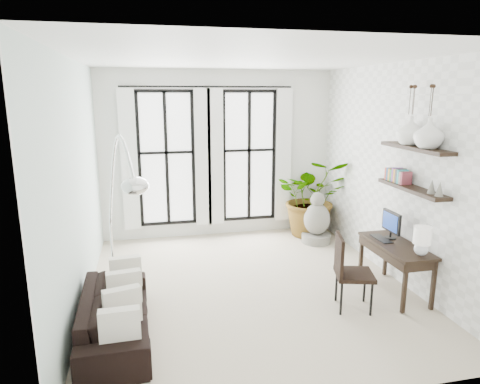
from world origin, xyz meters
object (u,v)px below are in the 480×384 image
object	(u,v)px
sofa	(115,315)
plant	(312,197)
desk_chair	(348,268)
arc_lamp	(120,176)
desk	(398,248)
buddha	(317,222)

from	to	relation	value
sofa	plant	world-z (taller)	plant
desk_chair	arc_lamp	size ratio (longest dim) A/B	0.43
plant	arc_lamp	size ratio (longest dim) A/B	0.68
desk_chair	desk	bearing A→B (deg)	29.60
sofa	desk_chair	world-z (taller)	desk_chair
desk	desk_chair	size ratio (longest dim) A/B	1.23
plant	buddha	world-z (taller)	plant
sofa	arc_lamp	distance (m)	1.64
sofa	desk	bearing A→B (deg)	-87.27
sofa	buddha	bearing A→B (deg)	-55.49
buddha	desk_chair	bearing A→B (deg)	-103.60
sofa	desk_chair	xyz separation A→B (m)	(2.90, 0.06, 0.29)
plant	buddha	bearing A→B (deg)	-99.76
buddha	arc_lamp	bearing A→B (deg)	-150.99
desk	desk_chair	world-z (taller)	desk
sofa	desk_chair	size ratio (longest dim) A/B	1.90
arc_lamp	buddha	bearing A→B (deg)	29.01
desk	buddha	world-z (taller)	desk
plant	desk	distance (m)	2.72
desk	sofa	bearing A→B (deg)	-175.79
plant	buddha	size ratio (longest dim) A/B	1.59
sofa	arc_lamp	bearing A→B (deg)	-10.31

